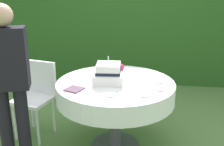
{
  "coord_description": "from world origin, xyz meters",
  "views": [
    {
      "loc": [
        0.3,
        -2.64,
        1.74
      ],
      "look_at": [
        -0.04,
        -0.01,
        0.87
      ],
      "focal_mm": 43.3,
      "sensor_mm": 36.0,
      "label": 1
    }
  ],
  "objects_px": {
    "serving_plate_right": "(157,81)",
    "standing_person": "(9,80)",
    "wedding_cake": "(109,74)",
    "serving_plate_left": "(159,89)",
    "serving_plate_near": "(144,95)",
    "cake_table": "(116,92)",
    "napkin_stack": "(74,89)",
    "garden_chair": "(37,92)",
    "serving_plate_far": "(111,95)"
  },
  "relations": [
    {
      "from": "cake_table",
      "to": "standing_person",
      "type": "bearing_deg",
      "value": -151.19
    },
    {
      "from": "wedding_cake",
      "to": "napkin_stack",
      "type": "relative_size",
      "value": 2.14
    },
    {
      "from": "wedding_cake",
      "to": "serving_plate_far",
      "type": "distance_m",
      "value": 0.38
    },
    {
      "from": "serving_plate_left",
      "to": "wedding_cake",
      "type": "bearing_deg",
      "value": 163.19
    },
    {
      "from": "cake_table",
      "to": "garden_chair",
      "type": "height_order",
      "value": "garden_chair"
    },
    {
      "from": "wedding_cake",
      "to": "standing_person",
      "type": "height_order",
      "value": "standing_person"
    },
    {
      "from": "garden_chair",
      "to": "serving_plate_far",
      "type": "bearing_deg",
      "value": -29.93
    },
    {
      "from": "serving_plate_near",
      "to": "garden_chair",
      "type": "xyz_separation_m",
      "value": [
        -1.25,
        0.5,
        -0.24
      ]
    },
    {
      "from": "serving_plate_far",
      "to": "garden_chair",
      "type": "height_order",
      "value": "garden_chair"
    },
    {
      "from": "wedding_cake",
      "to": "serving_plate_left",
      "type": "distance_m",
      "value": 0.55
    },
    {
      "from": "serving_plate_right",
      "to": "standing_person",
      "type": "distance_m",
      "value": 1.46
    },
    {
      "from": "napkin_stack",
      "to": "serving_plate_left",
      "type": "bearing_deg",
      "value": 7.36
    },
    {
      "from": "cake_table",
      "to": "napkin_stack",
      "type": "bearing_deg",
      "value": -143.99
    },
    {
      "from": "serving_plate_far",
      "to": "serving_plate_right",
      "type": "distance_m",
      "value": 0.61
    },
    {
      "from": "serving_plate_near",
      "to": "standing_person",
      "type": "distance_m",
      "value": 1.23
    },
    {
      "from": "cake_table",
      "to": "garden_chair",
      "type": "distance_m",
      "value": 0.98
    },
    {
      "from": "serving_plate_near",
      "to": "garden_chair",
      "type": "relative_size",
      "value": 0.13
    },
    {
      "from": "serving_plate_near",
      "to": "standing_person",
      "type": "bearing_deg",
      "value": -171.64
    },
    {
      "from": "cake_table",
      "to": "serving_plate_right",
      "type": "bearing_deg",
      "value": 7.62
    },
    {
      "from": "cake_table",
      "to": "standing_person",
      "type": "xyz_separation_m",
      "value": [
        -0.91,
        -0.5,
        0.27
      ]
    },
    {
      "from": "cake_table",
      "to": "garden_chair",
      "type": "relative_size",
      "value": 1.4
    },
    {
      "from": "serving_plate_near",
      "to": "serving_plate_right",
      "type": "xyz_separation_m",
      "value": [
        0.13,
        0.38,
        0.0
      ]
    },
    {
      "from": "wedding_cake",
      "to": "napkin_stack",
      "type": "height_order",
      "value": "wedding_cake"
    },
    {
      "from": "cake_table",
      "to": "napkin_stack",
      "type": "relative_size",
      "value": 8.02
    },
    {
      "from": "garden_chair",
      "to": "standing_person",
      "type": "height_order",
      "value": "standing_person"
    },
    {
      "from": "serving_plate_left",
      "to": "standing_person",
      "type": "xyz_separation_m",
      "value": [
        -1.35,
        -0.33,
        0.15
      ]
    },
    {
      "from": "serving_plate_right",
      "to": "serving_plate_left",
      "type": "bearing_deg",
      "value": -86.19
    },
    {
      "from": "serving_plate_far",
      "to": "serving_plate_right",
      "type": "xyz_separation_m",
      "value": [
        0.43,
        0.43,
        0.0
      ]
    },
    {
      "from": "wedding_cake",
      "to": "serving_plate_near",
      "type": "distance_m",
      "value": 0.49
    },
    {
      "from": "wedding_cake",
      "to": "serving_plate_right",
      "type": "relative_size",
      "value": 2.47
    },
    {
      "from": "wedding_cake",
      "to": "garden_chair",
      "type": "xyz_separation_m",
      "value": [
        -0.89,
        0.19,
        -0.32
      ]
    },
    {
      "from": "cake_table",
      "to": "wedding_cake",
      "type": "xyz_separation_m",
      "value": [
        -0.07,
        -0.01,
        0.2
      ]
    },
    {
      "from": "serving_plate_far",
      "to": "serving_plate_right",
      "type": "bearing_deg",
      "value": 44.6
    },
    {
      "from": "serving_plate_left",
      "to": "serving_plate_right",
      "type": "xyz_separation_m",
      "value": [
        -0.01,
        0.22,
        0.0
      ]
    },
    {
      "from": "garden_chair",
      "to": "serving_plate_left",
      "type": "bearing_deg",
      "value": -13.78
    },
    {
      "from": "cake_table",
      "to": "garden_chair",
      "type": "xyz_separation_m",
      "value": [
        -0.96,
        0.18,
        -0.12
      ]
    },
    {
      "from": "napkin_stack",
      "to": "standing_person",
      "type": "xyz_separation_m",
      "value": [
        -0.54,
        -0.23,
        0.15
      ]
    },
    {
      "from": "serving_plate_far",
      "to": "serving_plate_left",
      "type": "xyz_separation_m",
      "value": [
        0.45,
        0.21,
        0.0
      ]
    },
    {
      "from": "napkin_stack",
      "to": "garden_chair",
      "type": "distance_m",
      "value": 0.77
    },
    {
      "from": "serving_plate_far",
      "to": "garden_chair",
      "type": "xyz_separation_m",
      "value": [
        -0.95,
        0.55,
        -0.24
      ]
    },
    {
      "from": "serving_plate_near",
      "to": "napkin_stack",
      "type": "distance_m",
      "value": 0.67
    },
    {
      "from": "serving_plate_far",
      "to": "serving_plate_right",
      "type": "height_order",
      "value": "same"
    },
    {
      "from": "serving_plate_left",
      "to": "serving_plate_right",
      "type": "height_order",
      "value": "same"
    },
    {
      "from": "wedding_cake",
      "to": "napkin_stack",
      "type": "xyz_separation_m",
      "value": [
        -0.3,
        -0.26,
        -0.09
      ]
    },
    {
      "from": "napkin_stack",
      "to": "garden_chair",
      "type": "height_order",
      "value": "garden_chair"
    },
    {
      "from": "cake_table",
      "to": "serving_plate_right",
      "type": "distance_m",
      "value": 0.45
    },
    {
      "from": "serving_plate_far",
      "to": "wedding_cake",
      "type": "bearing_deg",
      "value": 100.54
    },
    {
      "from": "serving_plate_right",
      "to": "garden_chair",
      "type": "xyz_separation_m",
      "value": [
        -1.39,
        0.12,
        -0.24
      ]
    },
    {
      "from": "cake_table",
      "to": "wedding_cake",
      "type": "relative_size",
      "value": 3.75
    },
    {
      "from": "wedding_cake",
      "to": "standing_person",
      "type": "xyz_separation_m",
      "value": [
        -0.84,
        -0.49,
        0.06
      ]
    }
  ]
}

